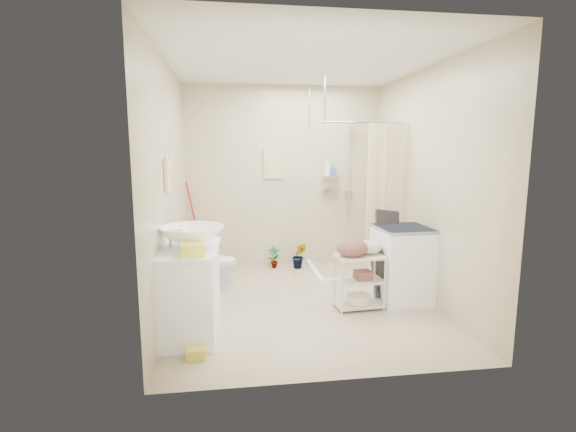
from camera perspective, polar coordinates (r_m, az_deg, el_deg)
name	(u,v)px	position (r m, az deg, el deg)	size (l,w,h in m)	color
floor	(302,303)	(4.77, 1.99, -11.79)	(3.20, 3.20, 0.00)	#BDAC8E
ceiling	(304,60)	(4.55, 2.18, 20.50)	(2.80, 3.20, 0.04)	silver
wall_back	(284,178)	(6.05, -0.54, 5.28)	(2.80, 0.04, 2.60)	#C1B796
wall_front	(343,207)	(2.92, 7.51, 1.22)	(2.80, 0.04, 2.60)	#C1B796
wall_left	(169,189)	(4.45, -15.99, 3.60)	(0.04, 3.20, 2.60)	#C1B796
wall_right	(427,186)	(4.91, 18.42, 3.96)	(0.04, 3.20, 2.60)	#C1B796
vanity	(190,290)	(4.02, -13.20, -9.88)	(0.52, 0.93, 0.82)	white
sink	(192,237)	(3.89, -12.96, -2.76)	(0.57, 0.57, 0.20)	white
counter_basket	(192,250)	(3.56, -12.96, -4.55)	(0.20, 0.15, 0.11)	yellow
floor_basket	(196,351)	(3.67, -12.48, -17.60)	(0.23, 0.17, 0.12)	yellow
toilet	(210,264)	(5.19, -10.63, -6.42)	(0.36, 0.64, 0.65)	white
mop	(193,226)	(6.04, -12.85, -1.36)	(0.12, 0.12, 1.26)	red
potted_plant_a	(274,257)	(6.07, -1.95, -5.65)	(0.17, 0.11, 0.32)	#965537
potted_plant_b	(299,256)	(6.04, 1.54, -5.45)	(0.20, 0.16, 0.37)	brown
hanging_towel	(274,164)	(6.01, -1.95, 7.15)	(0.28, 0.03, 0.42)	#CCBB8F
towel_ring	(167,173)	(4.24, -16.20, 5.64)	(0.04, 0.22, 0.34)	#E5D08A
tp_holder	(176,243)	(4.58, -15.10, -3.56)	(0.08, 0.12, 0.14)	white
shower	(351,198)	(5.71, 8.67, 2.44)	(1.10, 1.10, 2.10)	white
shampoo_bottle_a	(327,167)	(6.09, 5.41, 6.62)	(0.10, 0.10, 0.25)	silver
shampoo_bottle_b	(333,170)	(6.10, 6.20, 6.21)	(0.07, 0.07, 0.16)	#3E4FAC
washing_machine	(403,264)	(4.90, 15.48, -6.34)	(0.58, 0.60, 0.85)	white
laundry_rack	(359,277)	(4.58, 9.72, -8.17)	(0.51, 0.30, 0.70)	beige
ironing_board	(388,254)	(4.90, 13.46, -5.05)	(0.30, 0.09, 1.05)	black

